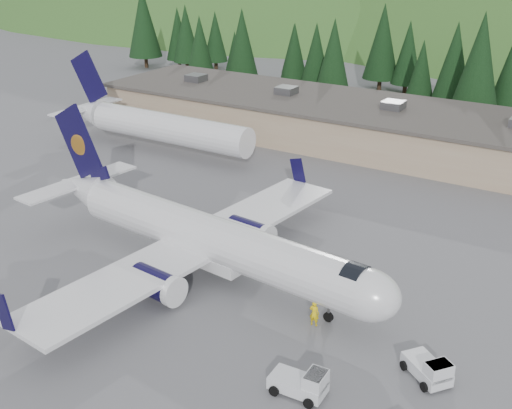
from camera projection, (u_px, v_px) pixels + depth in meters
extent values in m
plane|color=#5E5E63|center=(216.00, 276.00, 50.84)|extent=(600.00, 600.00, 0.00)
cylinder|color=white|center=(215.00, 240.00, 49.58)|extent=(26.74, 6.40, 3.56)
ellipsoid|color=white|center=(367.00, 295.00, 42.09)|extent=(4.99, 4.04, 3.56)
cylinder|color=black|center=(355.00, 284.00, 42.46)|extent=(1.63, 3.06, 2.94)
cone|color=white|center=(83.00, 188.00, 58.52)|extent=(6.03, 4.15, 3.56)
cube|color=white|center=(207.00, 253.00, 50.70)|extent=(7.86, 3.83, 0.95)
cube|color=white|center=(198.00, 244.00, 51.02)|extent=(8.65, 32.57, 0.33)
cube|color=#0D0933|center=(298.00, 171.00, 63.02)|extent=(1.92, 0.35, 2.72)
cube|color=#0D0933|center=(3.00, 312.00, 39.66)|extent=(1.92, 0.35, 2.72)
cylinder|color=#0D0933|center=(250.00, 233.00, 54.79)|extent=(4.19, 2.59, 2.18)
cylinder|color=white|center=(267.00, 238.00, 53.77)|extent=(0.81, 2.36, 2.31)
cube|color=white|center=(250.00, 227.00, 54.58)|extent=(2.10, 0.46, 0.85)
cylinder|color=#0D0933|center=(157.00, 284.00, 46.82)|extent=(4.19, 2.59, 2.18)
cylinder|color=white|center=(174.00, 292.00, 45.80)|extent=(0.81, 2.36, 2.31)
cube|color=white|center=(156.00, 278.00, 46.61)|extent=(2.10, 0.46, 0.85)
cube|color=#0D0933|center=(79.00, 142.00, 56.67)|extent=(5.85, 0.91, 6.95)
ellipsoid|color=orange|center=(82.00, 144.00, 56.78)|extent=(1.88, 0.37, 1.87)
ellipsoid|color=orange|center=(78.00, 145.00, 56.50)|extent=(1.88, 0.37, 1.87)
cube|color=#0D0933|center=(99.00, 174.00, 56.25)|extent=(2.62, 0.52, 1.88)
cube|color=white|center=(79.00, 182.00, 58.60)|extent=(3.72, 12.03, 0.21)
cylinder|color=slate|center=(329.00, 311.00, 44.62)|extent=(0.21, 0.21, 1.70)
cylinder|color=black|center=(328.00, 317.00, 44.82)|extent=(0.74, 0.34, 0.72)
cylinder|color=slate|center=(211.00, 244.00, 53.93)|extent=(0.25, 0.25, 1.89)
cylinder|color=black|center=(214.00, 250.00, 53.88)|extent=(1.07, 0.44, 1.04)
cylinder|color=black|center=(207.00, 247.00, 54.31)|extent=(1.07, 0.44, 1.04)
cylinder|color=slate|center=(167.00, 267.00, 50.22)|extent=(0.25, 0.25, 1.89)
cylinder|color=black|center=(171.00, 273.00, 50.17)|extent=(1.07, 0.44, 1.04)
cylinder|color=black|center=(164.00, 271.00, 50.60)|extent=(1.07, 0.44, 1.04)
cylinder|color=white|center=(171.00, 129.00, 77.43)|extent=(22.00, 3.60, 3.60)
cone|color=white|center=(87.00, 111.00, 84.12)|extent=(5.00, 3.60, 3.60)
cube|color=#0D0933|center=(89.00, 77.00, 81.83)|extent=(5.82, 0.28, 6.89)
cube|color=white|center=(86.00, 107.00, 83.88)|extent=(2.40, 11.00, 0.20)
cube|color=silver|center=(298.00, 384.00, 37.77)|extent=(3.41, 1.82, 0.78)
cube|color=silver|center=(316.00, 381.00, 37.01)|extent=(1.18, 1.61, 1.00)
cube|color=black|center=(316.00, 375.00, 36.83)|extent=(1.07, 1.49, 0.11)
cylinder|color=black|center=(321.00, 386.00, 38.11)|extent=(0.63, 0.27, 0.62)
cylinder|color=black|center=(309.00, 403.00, 36.67)|extent=(0.63, 0.27, 0.62)
cylinder|color=black|center=(288.00, 374.00, 39.10)|extent=(0.63, 0.27, 0.62)
cylinder|color=black|center=(274.00, 391.00, 37.67)|extent=(0.63, 0.27, 0.62)
cube|color=silver|center=(426.00, 369.00, 39.11)|extent=(3.59, 3.28, 0.76)
cube|color=silver|center=(438.00, 371.00, 37.92)|extent=(1.79, 1.87, 0.98)
cube|color=black|center=(439.00, 365.00, 37.75)|extent=(1.64, 1.72, 0.11)
cylinder|color=black|center=(449.00, 380.00, 38.58)|extent=(0.63, 0.56, 0.61)
cylinder|color=black|center=(424.00, 387.00, 38.01)|extent=(0.63, 0.56, 0.61)
cylinder|color=black|center=(428.00, 359.00, 40.45)|extent=(0.63, 0.56, 0.61)
cylinder|color=black|center=(404.00, 366.00, 39.88)|extent=(0.63, 0.56, 0.61)
cube|color=tan|center=(354.00, 124.00, 82.04)|extent=(70.00, 16.00, 4.80)
cube|color=#47423D|center=(355.00, 105.00, 81.04)|extent=(71.00, 17.00, 0.40)
cube|color=slate|center=(196.00, 78.00, 92.87)|extent=(2.50, 2.50, 1.00)
cube|color=slate|center=(286.00, 90.00, 85.62)|extent=(2.50, 2.50, 1.00)
cube|color=slate|center=(393.00, 105.00, 78.37)|extent=(2.50, 2.50, 1.00)
imported|color=yellow|center=(314.00, 313.00, 44.15)|extent=(0.74, 0.51, 1.92)
cone|color=black|center=(143.00, 21.00, 124.96)|extent=(6.59, 6.59, 13.48)
cone|color=black|center=(178.00, 34.00, 125.83)|extent=(4.89, 4.89, 10.00)
cone|color=black|center=(186.00, 33.00, 122.86)|extent=(5.23, 5.23, 10.69)
cone|color=black|center=(215.00, 36.00, 124.50)|extent=(4.67, 4.67, 9.55)
cone|color=black|center=(200.00, 46.00, 111.58)|extent=(5.02, 5.02, 10.28)
cone|color=black|center=(235.00, 53.00, 114.53)|extent=(3.75, 3.75, 7.67)
cone|color=black|center=(242.00, 43.00, 108.92)|extent=(5.62, 5.62, 11.50)
cone|color=black|center=(294.00, 49.00, 114.66)|extent=(4.28, 4.28, 8.75)
cone|color=black|center=(294.00, 52.00, 108.31)|extent=(4.70, 4.70, 9.61)
cone|color=black|center=(316.00, 54.00, 104.81)|extent=(4.92, 4.92, 10.06)
cone|color=black|center=(334.00, 55.00, 99.22)|extent=(5.50, 5.50, 11.25)
cone|color=black|center=(383.00, 41.00, 107.03)|extent=(6.05, 6.05, 12.37)
cone|color=black|center=(408.00, 52.00, 105.16)|extent=(5.03, 5.03, 10.30)
cone|color=black|center=(422.00, 69.00, 98.01)|extent=(4.28, 4.28, 8.76)
cone|color=black|center=(454.00, 61.00, 94.36)|extent=(5.58, 5.58, 11.41)
cone|color=black|center=(480.00, 61.00, 87.71)|extent=(6.49, 6.49, 13.27)
cone|color=black|center=(511.00, 72.00, 90.33)|extent=(5.04, 5.04, 10.31)
ellipsoid|color=#385F1E|center=(280.00, 203.00, 256.80)|extent=(336.00, 240.00, 240.00)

